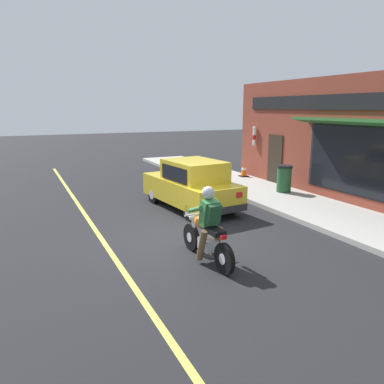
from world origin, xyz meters
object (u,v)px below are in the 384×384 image
motorcycle_with_rider (207,231)px  traffic_cone (244,170)px  car_hatchback (191,185)px  trash_bin (284,178)px

motorcycle_with_rider → traffic_cone: (5.73, 7.49, -0.25)m
motorcycle_with_rider → car_hatchback: 4.27m
motorcycle_with_rider → car_hatchback: size_ratio=0.51×
trash_bin → traffic_cone: bearing=83.3°
car_hatchback → traffic_cone: 5.50m
car_hatchback → trash_bin: car_hatchback is taller
car_hatchback → trash_bin: (3.85, 0.21, -0.13)m
motorcycle_with_rider → traffic_cone: 9.44m
car_hatchback → traffic_cone: (4.23, 3.49, -0.33)m
motorcycle_with_rider → car_hatchback: motorcycle_with_rider is taller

